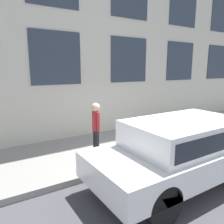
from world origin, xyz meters
The scene contains 5 objects.
ground_plane centered at (0.00, 0.00, 0.00)m, with size 80.00×80.00×0.00m, color #47474C.
sidewalk centered at (1.53, 0.00, 0.08)m, with size 3.06×60.00×0.16m.
fire_hydrant centered at (0.59, 0.28, 0.51)m, with size 0.31×0.43×0.70m.
person centered at (1.01, 1.13, 1.10)m, with size 0.38×0.25×1.58m.
parked_truck_white_near centered at (-1.21, 0.03, 0.91)m, with size 1.91×4.45×1.54m.
Camera 1 is at (-4.44, 4.00, 2.69)m, focal length 35.00 mm.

